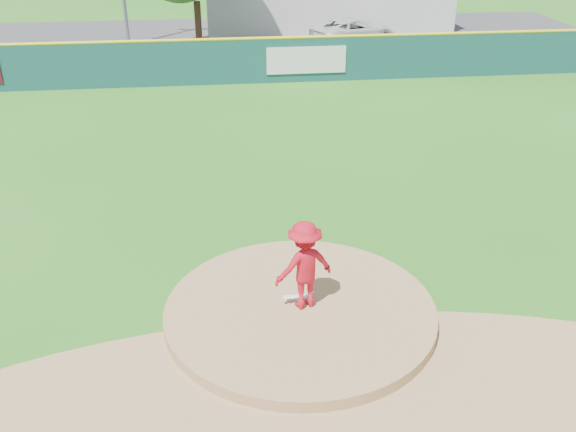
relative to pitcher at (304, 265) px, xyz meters
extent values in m
plane|color=#286B19|center=(-0.08, -0.04, -1.19)|extent=(120.00, 120.00, 0.00)
cylinder|color=#9E774C|center=(-0.08, -0.04, -1.19)|extent=(5.50, 5.50, 0.50)
cube|color=white|center=(-0.08, 0.26, -0.92)|extent=(0.60, 0.15, 0.04)
cylinder|color=#9E774C|center=(-0.08, -3.04, -1.18)|extent=(15.40, 15.40, 0.01)
cube|color=#38383A|center=(-0.08, 26.96, -1.18)|extent=(44.00, 16.00, 0.02)
imported|color=red|center=(0.00, 0.00, 0.00)|extent=(1.37, 1.03, 1.88)
imported|color=silver|center=(6.64, 25.92, -0.48)|extent=(5.42, 4.03, 1.37)
cube|color=white|center=(2.73, 17.88, -0.19)|extent=(3.60, 0.04, 1.20)
cube|color=#154546|center=(-0.08, 17.96, -0.19)|extent=(40.00, 0.10, 2.00)
cylinder|color=yellow|center=(-0.08, 17.96, 0.81)|extent=(40.00, 0.14, 0.14)
cylinder|color=#382314|center=(-2.08, 24.96, 0.11)|extent=(0.36, 0.36, 2.60)
cylinder|color=#382314|center=(12.92, 35.96, -0.39)|extent=(0.40, 0.40, 1.60)
camera|label=1|loc=(-1.65, -10.69, 6.56)|focal=40.00mm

